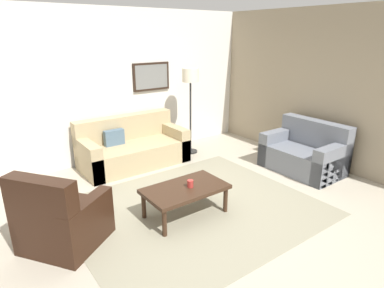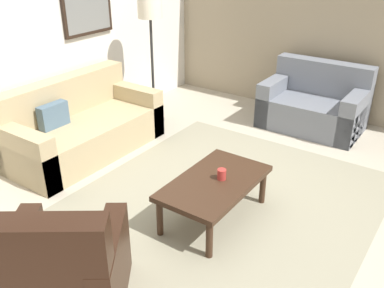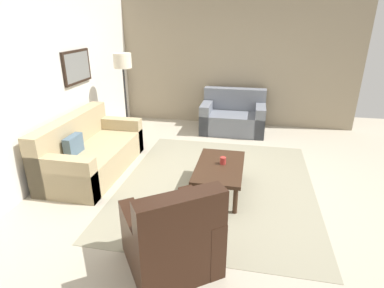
{
  "view_description": "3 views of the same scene",
  "coord_description": "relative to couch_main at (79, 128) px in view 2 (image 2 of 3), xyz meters",
  "views": [
    {
      "loc": [
        -2.43,
        -3.27,
        2.34
      ],
      "look_at": [
        0.14,
        0.25,
        0.87
      ],
      "focal_mm": 30.66,
      "sensor_mm": 36.0,
      "label": 1
    },
    {
      "loc": [
        -3.02,
        -1.76,
        2.41
      ],
      "look_at": [
        -0.05,
        0.3,
        0.63
      ],
      "focal_mm": 39.52,
      "sensor_mm": 36.0,
      "label": 2
    },
    {
      "loc": [
        -4.05,
        -0.43,
        2.3
      ],
      "look_at": [
        -0.15,
        0.35,
        0.68
      ],
      "focal_mm": 29.17,
      "sensor_mm": 36.0,
      "label": 3
    }
  ],
  "objects": [
    {
      "name": "couch_loveseat",
      "position": [
        2.39,
        -2.12,
        0.0
      ],
      "size": [
        0.87,
        1.33,
        0.88
      ],
      "color": "slate",
      "rests_on": "ground_plane"
    },
    {
      "name": "stone_feature_panel",
      "position": [
        2.93,
        -2.08,
        1.1
      ],
      "size": [
        0.12,
        5.2,
        2.8
      ],
      "primitive_type": "cube",
      "color": "gray",
      "rests_on": "ground_plane"
    },
    {
      "name": "rear_partition",
      "position": [
        -0.07,
        0.52,
        1.1
      ],
      "size": [
        6.0,
        0.12,
        2.8
      ],
      "primitive_type": "cube",
      "color": "silver",
      "rests_on": "ground_plane"
    },
    {
      "name": "coffee_table",
      "position": [
        -0.26,
        -2.13,
        0.06
      ],
      "size": [
        1.1,
        0.64,
        0.41
      ],
      "color": "#382316",
      "rests_on": "ground_plane"
    },
    {
      "name": "couch_main",
      "position": [
        0.0,
        0.0,
        0.0
      ],
      "size": [
        1.92,
        0.94,
        0.88
      ],
      "color": "tan",
      "rests_on": "ground_plane"
    },
    {
      "name": "framed_artwork",
      "position": [
        0.73,
        0.43,
        1.23
      ],
      "size": [
        0.79,
        0.04,
        0.54
      ],
      "color": "black"
    },
    {
      "name": "lamp_standing",
      "position": [
        1.25,
        -0.17,
        1.11
      ],
      "size": [
        0.32,
        0.32,
        1.71
      ],
      "color": "black",
      "rests_on": "ground_plane"
    },
    {
      "name": "cup",
      "position": [
        -0.2,
        -2.17,
        0.16
      ],
      "size": [
        0.08,
        0.08,
        0.1
      ],
      "primitive_type": "cylinder",
      "color": "#B2332D",
      "rests_on": "coffee_table"
    },
    {
      "name": "ground_plane",
      "position": [
        -0.07,
        -2.08,
        -0.3
      ],
      "size": [
        8.0,
        8.0,
        0.0
      ],
      "primitive_type": "plane",
      "color": "#B2A893"
    },
    {
      "name": "area_rug",
      "position": [
        -0.07,
        -2.08,
        -0.29
      ],
      "size": [
        3.27,
        2.77,
        0.01
      ],
      "primitive_type": "cube",
      "color": "gray",
      "rests_on": "ground_plane"
    },
    {
      "name": "armchair_leather",
      "position": [
        -1.8,
        -1.86,
        0.01
      ],
      "size": [
        1.12,
        1.12,
        0.95
      ],
      "color": "black",
      "rests_on": "ground_plane"
    }
  ]
}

